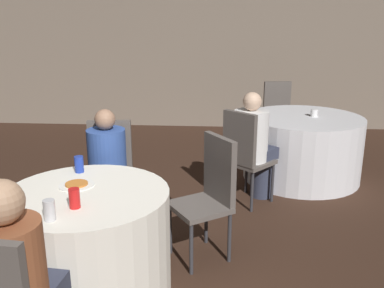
# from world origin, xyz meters

# --- Properties ---
(ground_plane) EXTENTS (16.00, 16.00, 0.00)m
(ground_plane) POSITION_xyz_m (0.00, 0.00, 0.00)
(ground_plane) COLOR #382319
(wall_back) EXTENTS (16.00, 0.06, 2.80)m
(wall_back) POSITION_xyz_m (0.00, 4.65, 1.40)
(wall_back) COLOR gray
(wall_back) RESTS_ON ground_plane
(table_near) EXTENTS (1.10, 1.10, 0.74)m
(table_near) POSITION_xyz_m (-0.17, -0.12, 0.37)
(table_near) COLOR white
(table_near) RESTS_ON ground_plane
(table_far) EXTENTS (1.35, 1.35, 0.74)m
(table_far) POSITION_xyz_m (1.66, 2.22, 0.37)
(table_far) COLOR silver
(table_far) RESTS_ON ground_plane
(chair_near_north) EXTENTS (0.44, 0.44, 0.97)m
(chair_near_north) POSITION_xyz_m (-0.27, 0.85, 0.57)
(chair_near_north) COLOR #59514C
(chair_near_north) RESTS_ON ground_plane
(chair_near_northeast) EXTENTS (0.56, 0.56, 0.97)m
(chair_near_northeast) POSITION_xyz_m (0.63, 0.43, 0.57)
(chair_near_northeast) COLOR #59514C
(chair_near_northeast) RESTS_ON ground_plane
(chair_far_north) EXTENTS (0.45, 0.46, 0.97)m
(chair_far_north) POSITION_xyz_m (1.50, 3.31, 0.57)
(chair_far_north) COLOR #59514C
(chair_far_north) RESTS_ON ground_plane
(chair_far_southwest) EXTENTS (0.56, 0.56, 0.97)m
(chair_far_southwest) POSITION_xyz_m (0.94, 1.40, 0.57)
(chair_far_southwest) COLOR #59514C
(chair_far_southwest) RESTS_ON ground_plane
(person_blue_shirt) EXTENTS (0.34, 0.50, 1.11)m
(person_blue_shirt) POSITION_xyz_m (-0.25, 0.67, 0.56)
(person_blue_shirt) COLOR #4C4238
(person_blue_shirt) RESTS_ON ground_plane
(person_white_shirt) EXTENTS (0.47, 0.48, 1.14)m
(person_white_shirt) POSITION_xyz_m (1.05, 1.53, 0.58)
(person_white_shirt) COLOR #33384C
(person_white_shirt) RESTS_ON ground_plane
(person_floral_shirt) EXTENTS (0.34, 0.50, 1.17)m
(person_floral_shirt) POSITION_xyz_m (-0.25, -0.91, 0.59)
(person_floral_shirt) COLOR #33384C
(person_floral_shirt) RESTS_ON ground_plane
(pizza_plate_near) EXTENTS (0.24, 0.24, 0.02)m
(pizza_plate_near) POSITION_xyz_m (-0.27, -0.00, 0.75)
(pizza_plate_near) COLOR white
(pizza_plate_near) RESTS_ON table_near
(soda_can_blue) EXTENTS (0.07, 0.07, 0.12)m
(soda_can_blue) POSITION_xyz_m (-0.33, 0.26, 0.80)
(soda_can_blue) COLOR #1E38A5
(soda_can_blue) RESTS_ON table_near
(soda_can_silver) EXTENTS (0.07, 0.07, 0.12)m
(soda_can_silver) POSITION_xyz_m (-0.25, -0.51, 0.80)
(soda_can_silver) COLOR silver
(soda_can_silver) RESTS_ON table_near
(soda_can_red) EXTENTS (0.07, 0.07, 0.12)m
(soda_can_red) POSITION_xyz_m (-0.16, -0.34, 0.80)
(soda_can_red) COLOR red
(soda_can_red) RESTS_ON table_near
(cup_far) EXTENTS (0.08, 0.08, 0.09)m
(cup_far) POSITION_xyz_m (1.77, 2.24, 0.78)
(cup_far) COLOR white
(cup_far) RESTS_ON table_far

